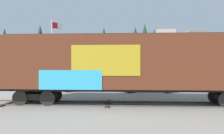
{
  "coord_description": "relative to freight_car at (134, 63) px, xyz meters",
  "views": [
    {
      "loc": [
        -0.05,
        -12.8,
        2.43
      ],
      "look_at": [
        -0.05,
        1.81,
        2.32
      ],
      "focal_mm": 32.97,
      "sensor_mm": 36.0,
      "label": 1
    }
  ],
  "objects": [
    {
      "name": "ground_plane",
      "position": [
        -1.33,
        0.0,
        -2.56
      ],
      "size": [
        260.0,
        260.0,
        0.0
      ],
      "primitive_type": "plane",
      "color": "gray"
    },
    {
      "name": "track",
      "position": [
        1.48,
        -0.08,
        -2.52
      ],
      "size": [
        60.0,
        4.8,
        0.08
      ],
      "color": "#4C4742",
      "rests_on": "ground_plane"
    },
    {
      "name": "freight_car",
      "position": [
        0.0,
        0.0,
        0.0
      ],
      "size": [
        17.54,
        3.98,
        4.43
      ],
      "color": "#5B2B19",
      "rests_on": "ground_plane"
    },
    {
      "name": "flagpole",
      "position": [
        -8.14,
        11.04,
        2.25
      ],
      "size": [
        1.12,
        0.91,
        7.71
      ],
      "color": "silver",
      "rests_on": "ground_plane"
    },
    {
      "name": "hillside",
      "position": [
        -1.27,
        67.5,
        3.3
      ],
      "size": [
        110.37,
        35.69,
        16.55
      ],
      "color": "gray",
      "rests_on": "ground_plane"
    },
    {
      "name": "parked_car_blue",
      "position": [
        -4.05,
        6.88,
        -1.76
      ],
      "size": [
        4.76,
        2.22,
        1.63
      ],
      "color": "navy",
      "rests_on": "ground_plane"
    },
    {
      "name": "parked_car_black",
      "position": [
        1.72,
        6.15,
        -1.72
      ],
      "size": [
        4.8,
        2.1,
        1.7
      ],
      "color": "black",
      "rests_on": "ground_plane"
    },
    {
      "name": "parked_car_tan",
      "position": [
        8.08,
        6.73,
        -1.72
      ],
      "size": [
        4.2,
        1.94,
        1.73
      ],
      "color": "#9E8966",
      "rests_on": "ground_plane"
    }
  ]
}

